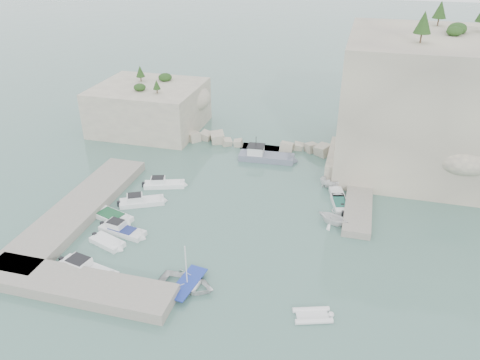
% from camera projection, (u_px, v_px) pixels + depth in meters
% --- Properties ---
extents(ground, '(400.00, 400.00, 0.00)m').
position_uv_depth(ground, '(225.00, 230.00, 49.93)').
color(ground, slate).
rests_on(ground, ground).
extents(cliff_east, '(26.00, 22.00, 17.00)m').
position_uv_depth(cliff_east, '(446.00, 104.00, 60.26)').
color(cliff_east, beige).
rests_on(cliff_east, ground).
extents(cliff_terrace, '(8.00, 10.00, 2.50)m').
position_uv_depth(cliff_terrace, '(358.00, 162.00, 61.70)').
color(cliff_terrace, beige).
rests_on(cliff_terrace, ground).
extents(outcrop_west, '(16.00, 14.00, 7.00)m').
position_uv_depth(outcrop_west, '(149.00, 107.00, 74.14)').
color(outcrop_west, beige).
rests_on(outcrop_west, ground).
extents(quay_west, '(5.00, 24.00, 1.10)m').
position_uv_depth(quay_west, '(79.00, 209.00, 52.70)').
color(quay_west, '#9E9689').
rests_on(quay_west, ground).
extents(quay_south, '(18.00, 4.00, 1.10)m').
position_uv_depth(quay_south, '(77.00, 286.00, 41.31)').
color(quay_south, '#9E9689').
rests_on(quay_south, ground).
extents(ledge_east, '(3.00, 16.00, 0.80)m').
position_uv_depth(ledge_east, '(359.00, 198.00, 55.18)').
color(ledge_east, '#9E9689').
rests_on(ledge_east, ground).
extents(breakwater, '(28.00, 3.00, 1.40)m').
position_uv_depth(breakwater, '(262.00, 143.00, 68.57)').
color(breakwater, beige).
rests_on(breakwater, ground).
extents(motorboat_a, '(5.71, 3.28, 1.40)m').
position_uv_depth(motorboat_a, '(165.00, 186.00, 58.49)').
color(motorboat_a, white).
rests_on(motorboat_a, ground).
extents(motorboat_b, '(5.82, 4.15, 1.40)m').
position_uv_depth(motorboat_b, '(142.00, 204.00, 54.75)').
color(motorboat_b, white).
rests_on(motorboat_b, ground).
extents(motorboat_c, '(5.98, 3.72, 0.70)m').
position_uv_depth(motorboat_c, '(111.00, 218.00, 52.04)').
color(motorboat_c, white).
rests_on(motorboat_c, ground).
extents(motorboat_d, '(5.83, 2.63, 1.40)m').
position_uv_depth(motorboat_d, '(123.00, 233.00, 49.48)').
color(motorboat_d, silver).
rests_on(motorboat_d, ground).
extents(motorboat_e, '(4.36, 2.90, 0.70)m').
position_uv_depth(motorboat_e, '(108.00, 244.00, 47.71)').
color(motorboat_e, white).
rests_on(motorboat_e, ground).
extents(motorboat_f, '(7.05, 3.41, 1.40)m').
position_uv_depth(motorboat_f, '(87.00, 273.00, 43.73)').
color(motorboat_f, white).
rests_on(motorboat_f, ground).
extents(rowboat, '(5.73, 4.47, 1.08)m').
position_uv_depth(rowboat, '(188.00, 287.00, 42.00)').
color(rowboat, white).
rests_on(rowboat, ground).
extents(inflatable_dinghy, '(3.77, 2.65, 0.44)m').
position_uv_depth(inflatable_dinghy, '(312.00, 317.00, 38.73)').
color(inflatable_dinghy, silver).
rests_on(inflatable_dinghy, ground).
extents(tender_east_a, '(4.49, 4.23, 1.88)m').
position_uv_depth(tender_east_a, '(333.00, 223.00, 51.11)').
color(tender_east_a, white).
rests_on(tender_east_a, ground).
extents(tender_east_b, '(2.67, 4.83, 0.70)m').
position_uv_depth(tender_east_b, '(339.00, 206.00, 54.30)').
color(tender_east_b, silver).
rests_on(tender_east_b, ground).
extents(tender_east_c, '(2.75, 4.97, 0.70)m').
position_uv_depth(tender_east_c, '(338.00, 199.00, 55.73)').
color(tender_east_c, silver).
rests_on(tender_east_c, ground).
extents(tender_east_d, '(4.71, 2.96, 1.70)m').
position_uv_depth(tender_east_d, '(337.00, 187.00, 58.37)').
color(tender_east_d, white).
rests_on(tender_east_d, ground).
extents(work_boat, '(8.47, 2.96, 2.20)m').
position_uv_depth(work_boat, '(266.00, 160.00, 65.20)').
color(work_boat, slate).
rests_on(work_boat, ground).
extents(rowboat_mast, '(0.10, 0.10, 4.20)m').
position_uv_depth(rowboat_mast, '(186.00, 264.00, 40.75)').
color(rowboat_mast, white).
rests_on(rowboat_mast, rowboat).
extents(vegetation, '(53.48, 13.88, 13.40)m').
position_uv_depth(vegetation, '(416.00, 25.00, 58.18)').
color(vegetation, '#1E4219').
rests_on(vegetation, ground).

